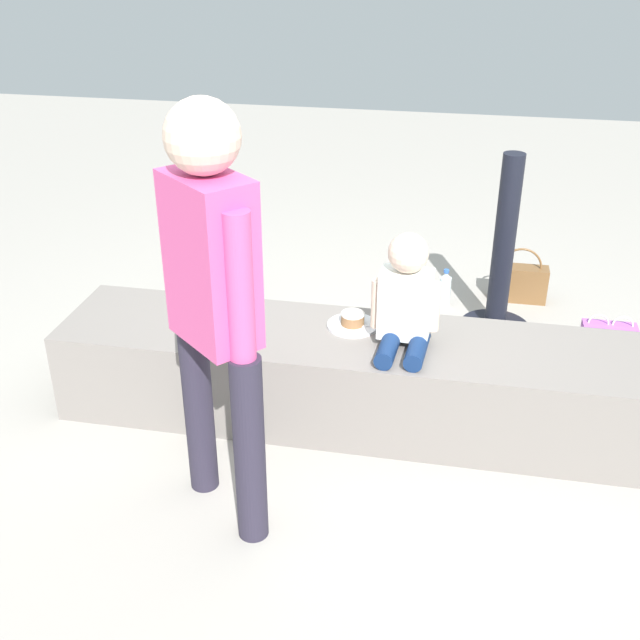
# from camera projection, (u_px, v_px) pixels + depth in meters

# --- Properties ---
(ground_plane) EXTENTS (12.00, 12.00, 0.00)m
(ground_plane) POSITION_uv_depth(u_px,v_px,m) (355.00, 417.00, 3.47)
(ground_plane) COLOR #A39D95
(concrete_ledge) EXTENTS (2.57, 0.55, 0.41)m
(concrete_ledge) POSITION_uv_depth(u_px,v_px,m) (356.00, 378.00, 3.37)
(concrete_ledge) COLOR gray
(concrete_ledge) RESTS_ON ground_plane
(child_seated) EXTENTS (0.28, 0.32, 0.48)m
(child_seated) POSITION_uv_depth(u_px,v_px,m) (406.00, 299.00, 3.11)
(child_seated) COLOR navy
(child_seated) RESTS_ON concrete_ledge
(adult_standing) EXTENTS (0.37, 0.35, 1.53)m
(adult_standing) POSITION_uv_depth(u_px,v_px,m) (213.00, 287.00, 2.51)
(adult_standing) COLOR #292535
(adult_standing) RESTS_ON ground_plane
(cake_plate) EXTENTS (0.22, 0.22, 0.07)m
(cake_plate) POSITION_uv_depth(u_px,v_px,m) (353.00, 322.00, 3.35)
(cake_plate) COLOR white
(cake_plate) RESTS_ON concrete_ledge
(gift_bag) EXTENTS (0.24, 0.09, 0.38)m
(gift_bag) POSITION_uv_depth(u_px,v_px,m) (604.00, 355.00, 3.62)
(gift_bag) COLOR #B259BF
(gift_bag) RESTS_ON ground_plane
(railing_post) EXTENTS (0.36, 0.36, 0.97)m
(railing_post) POSITION_uv_depth(u_px,v_px,m) (501.00, 271.00, 4.01)
(railing_post) COLOR black
(railing_post) RESTS_ON ground_plane
(water_bottle_near_gift) EXTENTS (0.07, 0.07, 0.23)m
(water_bottle_near_gift) POSITION_uv_depth(u_px,v_px,m) (445.00, 290.00, 4.39)
(water_bottle_near_gift) COLOR silver
(water_bottle_near_gift) RESTS_ON ground_plane
(water_bottle_far_side) EXTENTS (0.06, 0.06, 0.19)m
(water_bottle_far_side) POSITION_uv_depth(u_px,v_px,m) (409.00, 290.00, 4.42)
(water_bottle_far_side) COLOR silver
(water_bottle_far_side) RESTS_ON ground_plane
(cake_box_white) EXTENTS (0.36, 0.33, 0.11)m
(cake_box_white) POSITION_uv_depth(u_px,v_px,m) (348.00, 334.00, 4.03)
(cake_box_white) COLOR white
(cake_box_white) RESTS_ON ground_plane
(handbag_black_leather) EXTENTS (0.27, 0.13, 0.30)m
(handbag_black_leather) POSITION_uv_depth(u_px,v_px,m) (212.00, 276.00, 4.54)
(handbag_black_leather) COLOR black
(handbag_black_leather) RESTS_ON ground_plane
(handbag_brown_canvas) EXTENTS (0.31, 0.11, 0.32)m
(handbag_brown_canvas) POSITION_uv_depth(u_px,v_px,m) (519.00, 282.00, 4.46)
(handbag_brown_canvas) COLOR brown
(handbag_brown_canvas) RESTS_ON ground_plane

